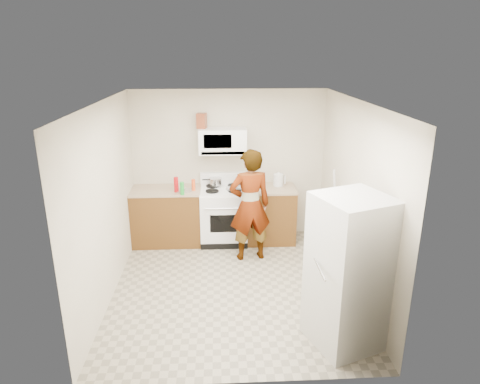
{
  "coord_description": "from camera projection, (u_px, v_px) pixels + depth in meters",
  "views": [
    {
      "loc": [
        -0.17,
        -5.17,
        3.1
      ],
      "look_at": [
        0.13,
        0.55,
        1.18
      ],
      "focal_mm": 32.0,
      "sensor_mm": 36.0,
      "label": 1
    }
  ],
  "objects": [
    {
      "name": "cabinet_right",
      "position": [
        270.0,
        215.0,
        7.19
      ],
      "size": [
        0.8,
        0.62,
        0.9
      ],
      "primitive_type": "cube",
      "color": "brown",
      "rests_on": "floor"
    },
    {
      "name": "person",
      "position": [
        250.0,
        205.0,
        6.42
      ],
      "size": [
        0.7,
        0.52,
        1.74
      ],
      "primitive_type": "imported",
      "rotation": [
        0.0,
        0.0,
        3.31
      ],
      "color": "tan",
      "rests_on": "floor"
    },
    {
      "name": "cabinet_left",
      "position": [
        167.0,
        217.0,
        7.1
      ],
      "size": [
        1.12,
        0.62,
        0.9
      ],
      "primitive_type": "cube",
      "color": "brown",
      "rests_on": "floor"
    },
    {
      "name": "fridge",
      "position": [
        349.0,
        272.0,
        4.53
      ],
      "size": [
        0.9,
        0.9,
        1.7
      ],
      "primitive_type": "cube",
      "rotation": [
        0.0,
        0.0,
        0.37
      ],
      "color": "silver",
      "rests_on": "floor"
    },
    {
      "name": "jug",
      "position": [
        202.0,
        121.0,
        6.78
      ],
      "size": [
        0.17,
        0.17,
        0.24
      ],
      "primitive_type": "cube",
      "rotation": [
        0.0,
        0.0,
        -0.26
      ],
      "color": "maroon",
      "rests_on": "microwave"
    },
    {
      "name": "tray",
      "position": [
        234.0,
        188.0,
        6.92
      ],
      "size": [
        0.28,
        0.22,
        0.05
      ],
      "primitive_type": "cube",
      "rotation": [
        0.0,
        0.0,
        0.27
      ],
      "color": "silver",
      "rests_on": "gas_range"
    },
    {
      "name": "counter_right",
      "position": [
        271.0,
        189.0,
        7.04
      ],
      "size": [
        0.82,
        0.64,
        0.03
      ],
      "primitive_type": "cube",
      "color": "tan",
      "rests_on": "cabinet_right"
    },
    {
      "name": "bottle_green_cap",
      "position": [
        182.0,
        188.0,
        6.66
      ],
      "size": [
        0.07,
        0.07,
        0.2
      ],
      "primitive_type": "cylinder",
      "rotation": [
        0.0,
        0.0,
        -0.15
      ],
      "color": "#1A9329",
      "rests_on": "counter_left"
    },
    {
      "name": "pot_lid",
      "position": [
        184.0,
        191.0,
        6.86
      ],
      "size": [
        0.3,
        0.3,
        0.01
      ],
      "primitive_type": "cylinder",
      "rotation": [
        0.0,
        0.0,
        0.17
      ],
      "color": "white",
      "rests_on": "counter_left"
    },
    {
      "name": "gas_range",
      "position": [
        224.0,
        214.0,
        7.13
      ],
      "size": [
        0.76,
        0.65,
        1.13
      ],
      "color": "white",
      "rests_on": "floor"
    },
    {
      "name": "broom",
      "position": [
        335.0,
        213.0,
        6.5
      ],
      "size": [
        0.23,
        0.25,
        1.44
      ],
      "primitive_type": "cylinder",
      "rotation": [
        0.14,
        -0.14,
        0.04
      ],
      "color": "silver",
      "rests_on": "floor"
    },
    {
      "name": "saucepan",
      "position": [
        216.0,
        182.0,
        7.1
      ],
      "size": [
        0.25,
        0.25,
        0.11
      ],
      "primitive_type": "cylinder",
      "rotation": [
        0.0,
        0.0,
        0.26
      ],
      "color": "#ADADB1",
      "rests_on": "gas_range"
    },
    {
      "name": "bottle_hot_sauce",
      "position": [
        193.0,
        185.0,
        6.87
      ],
      "size": [
        0.07,
        0.07,
        0.18
      ],
      "primitive_type": "cylinder",
      "rotation": [
        0.0,
        0.0,
        0.25
      ],
      "color": "#EA4C1A",
      "rests_on": "counter_left"
    },
    {
      "name": "back_wall",
      "position": [
        229.0,
        165.0,
        7.18
      ],
      "size": [
        3.2,
        0.02,
        2.5
      ],
      "primitive_type": "cube",
      "color": "beige",
      "rests_on": "floor"
    },
    {
      "name": "counter_left",
      "position": [
        166.0,
        190.0,
        6.95
      ],
      "size": [
        1.14,
        0.64,
        0.03
      ],
      "primitive_type": "cube",
      "color": "tan",
      "rests_on": "cabinet_left"
    },
    {
      "name": "right_wall",
      "position": [
        354.0,
        199.0,
        5.56
      ],
      "size": [
        0.02,
        3.6,
        2.5
      ],
      "primitive_type": "cube",
      "color": "beige",
      "rests_on": "floor"
    },
    {
      "name": "microwave",
      "position": [
        223.0,
        141.0,
        6.86
      ],
      "size": [
        0.76,
        0.38,
        0.4
      ],
      "primitive_type": "cube",
      "color": "white",
      "rests_on": "back_wall"
    },
    {
      "name": "bottle_spray",
      "position": [
        176.0,
        185.0,
        6.79
      ],
      "size": [
        0.09,
        0.09,
        0.24
      ],
      "primitive_type": "cylinder",
      "rotation": [
        0.0,
        0.0,
        0.23
      ],
      "color": "#B40D12",
      "rests_on": "counter_left"
    },
    {
      "name": "kettle",
      "position": [
        278.0,
        180.0,
        7.1
      ],
      "size": [
        0.17,
        0.17,
        0.2
      ],
      "primitive_type": "cylinder",
      "rotation": [
        0.0,
        0.0,
        0.01
      ],
      "color": "silver",
      "rests_on": "counter_right"
    },
    {
      "name": "floor",
      "position": [
        233.0,
        286.0,
        5.88
      ],
      "size": [
        3.6,
        3.6,
        0.0
      ],
      "primitive_type": "plane",
      "color": "gray",
      "rests_on": "ground"
    }
  ]
}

